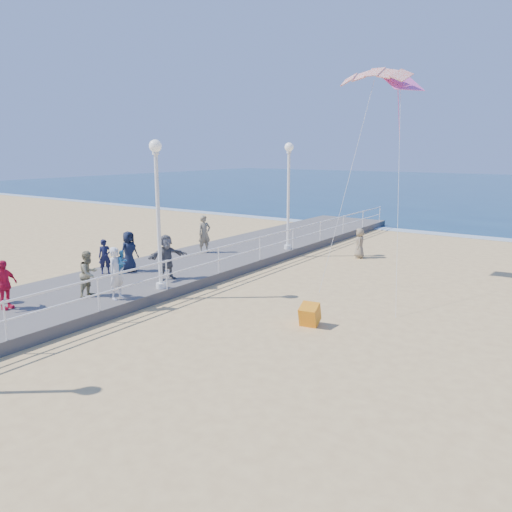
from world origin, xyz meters
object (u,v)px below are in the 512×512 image
Objects in this scene: woman_holding_toddler at (117,273)px; spectator_0 at (105,257)px; lamp_post_mid at (158,199)px; spectator_5 at (167,257)px; spectator_6 at (204,234)px; spectator_1 at (89,274)px; beach_walker_c at (360,243)px; spectator_3 at (4,285)px; box_kite at (310,316)px; spectator_4 at (129,251)px; lamp_post_far at (289,185)px; toddler_held at (123,262)px.

spectator_0 is (-3.21, 2.08, -0.18)m from woman_holding_toddler.
lamp_post_mid reaches higher than spectator_5.
spectator_0 is at bearing -167.48° from spectator_6.
spectator_1 is 13.66m from beach_walker_c.
lamp_post_mid is 6.95m from spectator_6.
spectator_3 is 9.69m from box_kite.
spectator_4 is 2.82× the size of box_kite.
spectator_1 is at bearing -96.72° from lamp_post_far.
toddler_held is (-0.11, -1.63, -2.00)m from lamp_post_mid.
lamp_post_mid is 3.50m from spectator_1.
spectator_6 is at bearing -5.11° from spectator_3.
spectator_3 is 0.86× the size of spectator_6.
spectator_4 reaches higher than spectator_1.
spectator_6 is at bearing -74.21° from beach_walker_c.
spectator_5 is 0.95× the size of spectator_6.
beach_walker_c is 2.52× the size of box_kite.
spectator_0 is 0.94× the size of beach_walker_c.
beach_walker_c is at bearing 29.58° from lamp_post_far.
beach_walker_c is at bearing -31.30° from spectator_1.
spectator_1 is at bearing -121.78° from lamp_post_mid.
spectator_5 is at bearing -89.10° from spectator_4.
spectator_0 is at bearing 149.47° from spectator_4.
spectator_5 is at bearing -41.43° from spectator_0.
spectator_3 is 2.65× the size of box_kite.
spectator_4 is 11.43m from beach_walker_c.
spectator_6 is 3.09× the size of box_kite.
lamp_post_far is at bearing -18.76° from spectator_4.
spectator_5 is (-0.65, 2.72, -0.38)m from toddler_held.
spectator_0 is at bearing 48.09° from woman_holding_toddler.
woman_holding_toddler is 3.45m from spectator_3.
lamp_post_far reaches higher than beach_walker_c.
beach_walker_c is (3.41, 12.57, -0.54)m from woman_holding_toddler.
spectator_4 is at bearing 166.53° from box_kite.
lamp_post_far is 4.86m from spectator_6.
spectator_4 is 0.91× the size of spectator_6.
lamp_post_far is 9.70m from spectator_0.
spectator_3 is at bearing -117.01° from lamp_post_mid.
woman_holding_toddler reaches higher than spectator_0.
toddler_held is at bearing -53.91° from woman_holding_toddler.
spectator_5 is at bearing 0.96° from woman_holding_toddler.
box_kite is at bearing -66.45° from spectator_3.
beach_walker_c is (6.10, 9.66, -0.49)m from spectator_4.
woman_holding_toddler is 2.16× the size of toddler_held.
spectator_5 reaches higher than toddler_held.
spectator_0 is at bearing 126.46° from spectator_5.
woman_holding_toddler is at bearing 126.09° from toddler_held.
beach_walker_c is (3.26, 12.42, -0.91)m from toddler_held.
lamp_post_far is 8.29m from spectator_5.
spectator_3 is 5.85m from spectator_5.
spectator_3 is at bearing 145.25° from spectator_1.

